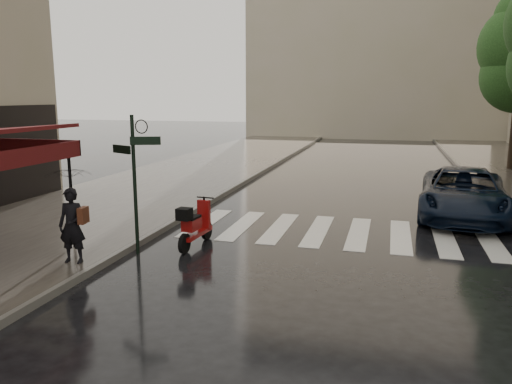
% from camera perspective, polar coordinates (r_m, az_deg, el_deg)
% --- Properties ---
extents(ground, '(120.00, 120.00, 0.00)m').
position_cam_1_polar(ground, '(8.65, -15.79, -13.33)').
color(ground, black).
rests_on(ground, ground).
extents(sidewalk_near, '(6.00, 60.00, 0.12)m').
position_cam_1_polar(sidewalk_near, '(20.92, -9.64, 1.30)').
color(sidewalk_near, '#38332D').
rests_on(sidewalk_near, ground).
extents(curb_near, '(0.12, 60.00, 0.16)m').
position_cam_1_polar(curb_near, '(19.84, -1.61, 0.98)').
color(curb_near, '#595651').
rests_on(curb_near, ground).
extents(curb_far, '(0.12, 60.00, 0.16)m').
position_cam_1_polar(curb_far, '(19.30, 24.59, -0.29)').
color(curb_far, '#595651').
rests_on(curb_far, ground).
extents(crosswalk, '(7.85, 3.20, 0.01)m').
position_cam_1_polar(crosswalk, '(13.24, 9.36, -4.51)').
color(crosswalk, silver).
rests_on(crosswalk, ground).
extents(signpost, '(1.17, 0.29, 3.10)m').
position_cam_1_polar(signpost, '(11.23, -13.71, 2.10)').
color(signpost, black).
rests_on(signpost, ground).
extents(backdrop_building, '(22.00, 6.00, 20.00)m').
position_cam_1_polar(backdrop_building, '(45.20, 14.24, 18.86)').
color(backdrop_building, tan).
rests_on(backdrop_building, ground).
extents(pedestrian_with_umbrella, '(1.04, 1.05, 2.39)m').
position_cam_1_polar(pedestrian_with_umbrella, '(10.68, -20.53, 0.63)').
color(pedestrian_with_umbrella, black).
rests_on(pedestrian_with_umbrella, sidewalk_near).
extents(scooter, '(0.46, 1.65, 1.08)m').
position_cam_1_polar(scooter, '(11.78, -7.01, -3.88)').
color(scooter, black).
rests_on(scooter, ground).
extents(parked_car, '(2.83, 5.33, 1.43)m').
position_cam_1_polar(parked_car, '(15.73, 22.63, -0.12)').
color(parked_car, black).
rests_on(parked_car, ground).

